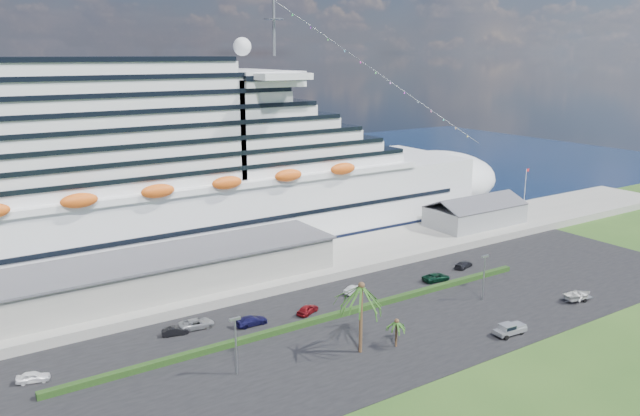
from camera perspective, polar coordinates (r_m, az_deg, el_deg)
ground at (r=96.98m, az=10.00°, el=-12.31°), size 420.00×420.00×0.00m
asphalt_lot at (r=104.38m, az=5.82°, el=-10.15°), size 140.00×38.00×0.12m
wharf at (r=126.21m, az=-2.50°, el=-5.33°), size 240.00×20.00×1.80m
water at (r=206.29m, az=-15.43°, el=1.55°), size 420.00×160.00×0.02m
cruise_ship at (r=134.93m, az=-15.78°, el=2.37°), size 191.00×38.00×54.00m
terminal_building at (r=114.86m, az=-13.34°, el=-5.52°), size 61.00×15.00×6.30m
port_shed at (r=157.06m, az=14.00°, el=-0.53°), size 24.00×12.31×7.37m
flagpole at (r=169.64m, az=18.24°, el=1.59°), size 1.08×0.16×12.00m
hedge at (r=103.47m, az=0.56°, el=-9.99°), size 88.00×1.10×0.90m
lamp_post_left at (r=86.18m, az=-7.72°, el=-11.77°), size 1.60×0.35×8.27m
lamp_post_right at (r=113.45m, az=14.78°, el=-5.68°), size 1.60×0.35×8.27m
palm_tall at (r=90.04m, az=3.80°, el=-7.83°), size 8.82×8.82×11.13m
palm_short at (r=94.33m, az=7.01°, el=-10.51°), size 3.53×3.53×4.56m
parked_car_0 at (r=93.81m, az=-24.76°, el=-13.84°), size 4.54×2.84×1.44m
parked_car_1 at (r=100.92m, az=-13.11°, el=-10.89°), size 4.28×2.29×1.34m
parked_car_2 at (r=102.46m, az=-11.23°, el=-10.33°), size 5.84×3.20×1.55m
parked_car_3 at (r=102.22m, az=-6.29°, el=-10.19°), size 5.38×2.27×1.55m
parked_car_4 at (r=105.80m, az=-1.14°, el=-9.24°), size 4.90×3.50×1.55m
parked_car_5 at (r=114.29m, az=3.20°, el=-7.47°), size 4.66×2.30×1.47m
parked_car_6 at (r=122.20m, az=10.58°, el=-6.24°), size 5.76×3.18×1.53m
parked_car_7 at (r=130.62m, az=13.00°, el=-5.06°), size 5.14×3.13×1.39m
pickup_truck at (r=102.50m, az=16.95°, el=-10.51°), size 5.60×2.40×1.93m
boat_trailer at (r=119.61m, az=22.58°, el=-7.33°), size 6.62×4.83×1.84m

